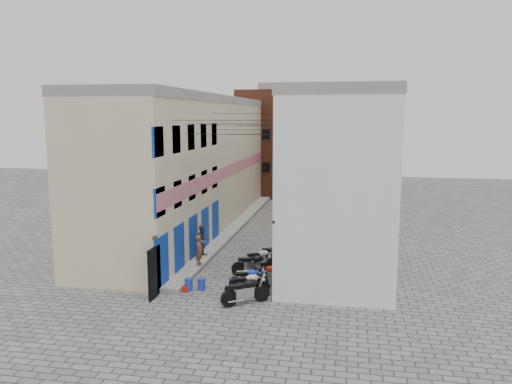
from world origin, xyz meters
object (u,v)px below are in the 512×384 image
Objects in this scene: motorcycle_e at (253,263)px; water_jug_near at (189,285)px; motorcycle_f at (260,257)px; person_b at (203,241)px; red_crate at (184,289)px; motorcycle_a at (245,289)px; water_jug_far at (202,284)px; motorcycle_b at (247,283)px; motorcycle_c at (248,277)px; motorcycle_d at (267,272)px; person_a at (199,250)px; motorcycle_g at (276,253)px.

water_jug_near is (-2.40, -2.66, -0.33)m from motorcycle_e.
person_b is (-3.23, 0.73, 0.54)m from motorcycle_f.
motorcycle_a is at bearing -17.48° from red_crate.
water_jug_near is 1.10× the size of water_jug_far.
motorcycle_e is 5.48× the size of red_crate.
red_crate is at bearing -142.77° from motorcycle_a.
person_b reaches higher than water_jug_far.
motorcycle_a is 0.96m from motorcycle_b.
red_crate is (-2.59, -2.78, -0.49)m from motorcycle_e.
motorcycle_f is at bearing 57.39° from water_jug_near.
red_crate is (0.53, -4.76, -0.97)m from person_b.
motorcycle_b is 1.18× the size of person_b.
person_b reaches higher than water_jug_near.
motorcycle_f is 4.64m from water_jug_near.
motorcycle_c is at bearing -9.72° from motorcycle_e.
water_jug_near is at bearing 32.51° from red_crate.
motorcycle_e is 1.12× the size of motorcycle_f.
motorcycle_d is at bearing 26.69° from motorcycle_e.
water_jug_far is at bearing -123.41° from person_b.
person_a is at bearing 94.07° from red_crate.
motorcycle_e is at bearing -34.96° from motorcycle_f.
motorcycle_d is 3.91m from red_crate.
motorcycle_d is at bearing 27.85° from water_jug_far.
water_jug_far is 0.82m from red_crate.
water_jug_near is 1.48× the size of red_crate.
motorcycle_a is 5.83m from motorcycle_g.
person_a is (-3.67, 1.30, 0.50)m from motorcycle_d.
person_a is at bearing -176.68° from motorcycle_a.
water_jug_near is at bearing -56.29° from motorcycle_e.
person_b is at bearing -136.36° from motorcycle_d.
motorcycle_g is at bearing 171.28° from motorcycle_d.
person_a is 3.96× the size of red_crate.
motorcycle_c is at bearing 18.52° from water_jug_near.
motorcycle_g is 5.26m from water_jug_far.
motorcycle_d is at bearing -85.97° from person_b.
motorcycle_c is at bearing 19.64° from red_crate.
motorcycle_e is at bearing 52.39° from water_jug_far.
water_jug_near is at bearing -59.20° from motorcycle_g.
motorcycle_a is 4.18× the size of water_jug_far.
motorcycle_d is 3.08m from motorcycle_g.
motorcycle_f reaches higher than water_jug_near.
red_crate is (-3.40, -4.87, -0.48)m from motorcycle_g.
person_b reaches higher than red_crate.
motorcycle_g is 5.96m from red_crate.
person_b is 4.65m from water_jug_far.
person_a is 0.91× the size of person_b.
motorcycle_e is 3.70× the size of water_jug_near.
motorcycle_b reaches higher than water_jug_far.
person_a is at bearing -110.50° from motorcycle_e.
motorcycle_g is 3.63× the size of water_jug_near.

